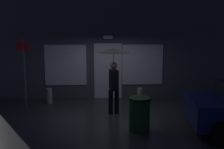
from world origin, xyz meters
TOP-DOWN VIEW (x-y plane):
  - ground_plane at (0.00, 0.00)m, footprint 18.00×18.00m
  - building_facade at (-0.00, 2.35)m, footprint 9.67×0.48m
  - person_with_umbrella at (0.11, 0.04)m, footprint 1.04×1.04m
  - street_sign_post at (-2.91, 0.71)m, footprint 0.40×0.07m
  - sidewalk_bollard at (1.19, 1.47)m, footprint 0.21×0.21m
  - sidewalk_bollard_2 at (-2.23, 1.47)m, footprint 0.20×0.20m
  - trash_bin at (0.73, -1.56)m, footprint 0.60×0.60m

SIDE VIEW (x-z plane):
  - ground_plane at x=0.00m, z-range 0.00..0.00m
  - sidewalk_bollard at x=1.19m, z-range 0.00..0.54m
  - sidewalk_bollard_2 at x=-2.23m, z-range 0.00..0.56m
  - trash_bin at x=0.73m, z-range 0.00..0.95m
  - street_sign_post at x=-2.91m, z-range 0.16..2.59m
  - person_with_umbrella at x=0.11m, z-range 0.53..2.70m
  - building_facade at x=0.00m, z-range -0.02..4.47m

